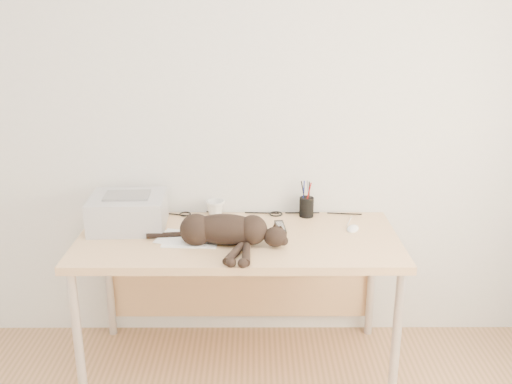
{
  "coord_description": "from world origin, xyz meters",
  "views": [
    {
      "loc": [
        0.08,
        -1.24,
        1.85
      ],
      "look_at": [
        0.09,
        1.34,
        0.99
      ],
      "focal_mm": 40.0,
      "sensor_mm": 36.0,
      "label": 1
    }
  ],
  "objects_px": {
    "printer": "(128,211)",
    "cat": "(222,231)",
    "desk": "(239,254)",
    "pen_cup": "(307,207)",
    "mouse": "(353,227)",
    "mug": "(215,209)"
  },
  "relations": [
    {
      "from": "printer",
      "to": "cat",
      "type": "relative_size",
      "value": 0.56
    },
    {
      "from": "desk",
      "to": "printer",
      "type": "relative_size",
      "value": 4.08
    },
    {
      "from": "cat",
      "to": "pen_cup",
      "type": "relative_size",
      "value": 3.48
    },
    {
      "from": "desk",
      "to": "printer",
      "type": "height_order",
      "value": "printer"
    },
    {
      "from": "desk",
      "to": "mouse",
      "type": "height_order",
      "value": "mouse"
    },
    {
      "from": "printer",
      "to": "mouse",
      "type": "relative_size",
      "value": 3.93
    },
    {
      "from": "cat",
      "to": "pen_cup",
      "type": "bearing_deg",
      "value": 48.9
    },
    {
      "from": "cat",
      "to": "mouse",
      "type": "bearing_deg",
      "value": 23.57
    },
    {
      "from": "mug",
      "to": "printer",
      "type": "bearing_deg",
      "value": -161.37
    },
    {
      "from": "cat",
      "to": "pen_cup",
      "type": "distance_m",
      "value": 0.58
    },
    {
      "from": "pen_cup",
      "to": "mug",
      "type": "bearing_deg",
      "value": -178.85
    },
    {
      "from": "desk",
      "to": "pen_cup",
      "type": "xyz_separation_m",
      "value": [
        0.37,
        0.2,
        0.19
      ]
    },
    {
      "from": "cat",
      "to": "mouse",
      "type": "height_order",
      "value": "cat"
    },
    {
      "from": "desk",
      "to": "mouse",
      "type": "relative_size",
      "value": 16.04
    },
    {
      "from": "pen_cup",
      "to": "mouse",
      "type": "distance_m",
      "value": 0.3
    },
    {
      "from": "mug",
      "to": "mouse",
      "type": "bearing_deg",
      "value": -14.59
    },
    {
      "from": "mug",
      "to": "pen_cup",
      "type": "relative_size",
      "value": 0.5
    },
    {
      "from": "cat",
      "to": "desk",
      "type": "bearing_deg",
      "value": 75.4
    },
    {
      "from": "cat",
      "to": "mug",
      "type": "xyz_separation_m",
      "value": [
        -0.06,
        0.38,
        -0.02
      ]
    },
    {
      "from": "cat",
      "to": "mug",
      "type": "height_order",
      "value": "cat"
    },
    {
      "from": "cat",
      "to": "pen_cup",
      "type": "height_order",
      "value": "pen_cup"
    },
    {
      "from": "cat",
      "to": "mouse",
      "type": "relative_size",
      "value": 6.99
    }
  ]
}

